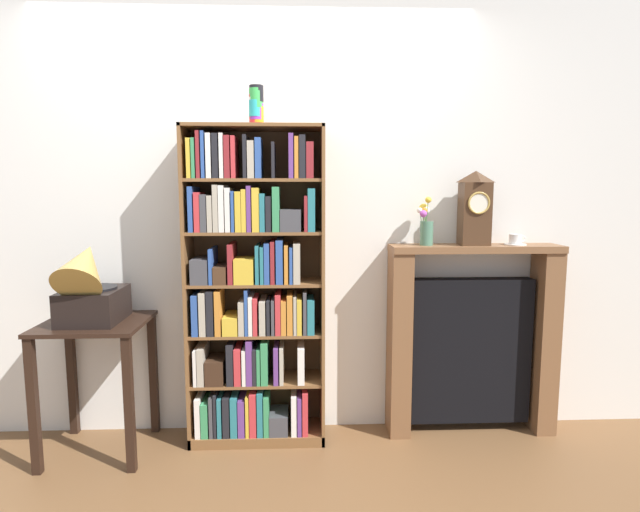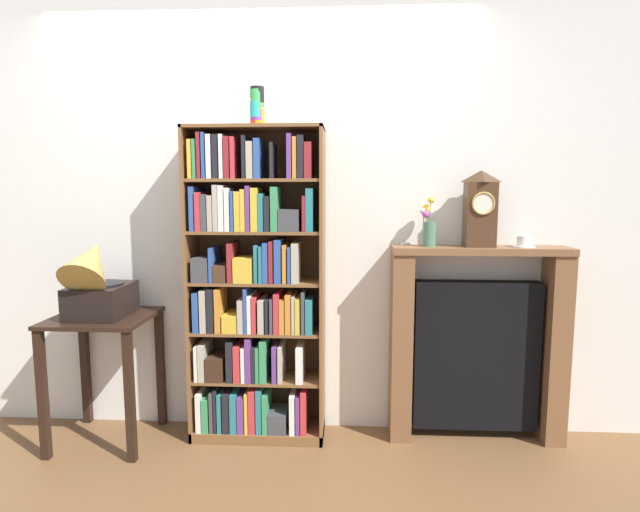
{
  "view_description": "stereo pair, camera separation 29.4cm",
  "coord_description": "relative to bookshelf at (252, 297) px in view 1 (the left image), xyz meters",
  "views": [
    {
      "loc": [
        0.24,
        -2.77,
        1.46
      ],
      "look_at": [
        0.37,
        0.15,
        1.09
      ],
      "focal_mm": 28.8,
      "sensor_mm": 36.0,
      "label": 1
    },
    {
      "loc": [
        0.53,
        -2.77,
        1.46
      ],
      "look_at": [
        0.37,
        0.15,
        1.09
      ],
      "focal_mm": 28.8,
      "sensor_mm": 36.0,
      "label": 2
    }
  ],
  "objects": [
    {
      "name": "ground_plane",
      "position": [
        0.02,
        -0.14,
        -0.87
      ],
      "size": [
        7.77,
        6.4,
        0.02
      ],
      "primitive_type": "cube",
      "color": "brown"
    },
    {
      "name": "wall_back",
      "position": [
        0.23,
        0.19,
        0.45
      ],
      "size": [
        4.77,
        0.08,
        2.62
      ],
      "primitive_type": "cube",
      "color": "silver",
      "rests_on": "ground"
    },
    {
      "name": "bookshelf",
      "position": [
        0.0,
        0.0,
        0.0
      ],
      "size": [
        0.78,
        0.29,
        1.82
      ],
      "color": "brown",
      "rests_on": "ground"
    },
    {
      "name": "cup_stack",
      "position": [
        0.04,
        0.01,
        1.07
      ],
      "size": [
        0.08,
        0.08,
        0.22
      ],
      "color": "red",
      "rests_on": "bookshelf"
    },
    {
      "name": "side_table_left",
      "position": [
        -0.85,
        -0.11,
        -0.3
      ],
      "size": [
        0.55,
        0.52,
        0.75
      ],
      "color": "black",
      "rests_on": "ground"
    },
    {
      "name": "gramophone",
      "position": [
        -0.85,
        -0.16,
        0.1
      ],
      "size": [
        0.3,
        0.47,
        0.51
      ],
      "color": "black",
      "rests_on": "side_table_left"
    },
    {
      "name": "fireplace_mantel",
      "position": [
        1.31,
        0.06,
        -0.3
      ],
      "size": [
        1.0,
        0.22,
        1.15
      ],
      "color": "brown",
      "rests_on": "ground"
    },
    {
      "name": "mantel_clock",
      "position": [
        1.29,
        0.04,
        0.5
      ],
      "size": [
        0.17,
        0.14,
        0.43
      ],
      "color": "#472D1C",
      "rests_on": "fireplace_mantel"
    },
    {
      "name": "flower_vase",
      "position": [
        1.01,
        0.05,
        0.41
      ],
      "size": [
        0.09,
        0.1,
        0.28
      ],
      "color": "#4C7A60",
      "rests_on": "fireplace_mantel"
    },
    {
      "name": "teacup_with_saucer",
      "position": [
        1.54,
        0.04,
        0.31
      ],
      "size": [
        0.13,
        0.13,
        0.06
      ],
      "color": "white",
      "rests_on": "fireplace_mantel"
    }
  ]
}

